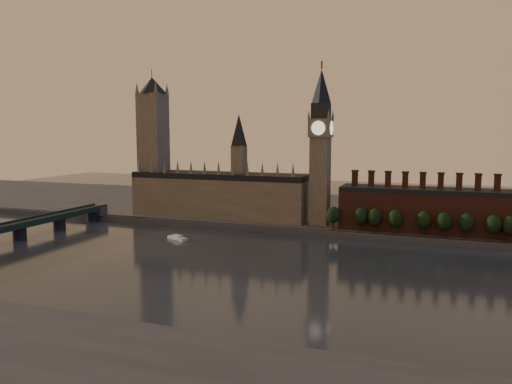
{
  "coord_description": "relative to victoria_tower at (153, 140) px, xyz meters",
  "views": [
    {
      "loc": [
        84.22,
        -213.49,
        65.68
      ],
      "look_at": [
        -14.97,
        55.0,
        30.94
      ],
      "focal_mm": 35.0,
      "sensor_mm": 36.0,
      "label": 1
    }
  ],
  "objects": [
    {
      "name": "palace_of_westminster",
      "position": [
        55.59,
        -0.09,
        -37.46
      ],
      "size": [
        130.0,
        30.3,
        74.0
      ],
      "color": "#80705B",
      "rests_on": "north_bank"
    },
    {
      "name": "embankment_tree_7",
      "position": [
        234.17,
        -21.36,
        -45.62
      ],
      "size": [
        8.6,
        8.6,
        14.88
      ],
      "color": "black",
      "rests_on": "north_bank"
    },
    {
      "name": "embankment_tree_2",
      "position": [
        168.16,
        -20.31,
        -45.62
      ],
      "size": [
        8.6,
        8.6,
        14.88
      ],
      "color": "black",
      "rests_on": "north_bank"
    },
    {
      "name": "ground",
      "position": [
        120.0,
        -115.0,
        -59.09
      ],
      "size": [
        900.0,
        900.0,
        0.0
      ],
      "primitive_type": "plane",
      "color": "black",
      "rests_on": "ground"
    },
    {
      "name": "embankment_tree_5",
      "position": [
        207.93,
        -21.38,
        -45.62
      ],
      "size": [
        8.6,
        8.6,
        14.88
      ],
      "color": "black",
      "rests_on": "north_bank"
    },
    {
      "name": "victoria_tower",
      "position": [
        0.0,
        0.0,
        0.0
      ],
      "size": [
        24.0,
        24.0,
        108.0
      ],
      "color": "#80705B",
      "rests_on": "north_bank"
    },
    {
      "name": "river_boat",
      "position": [
        55.2,
        -64.23,
        -57.97
      ],
      "size": [
        15.03,
        9.31,
        2.91
      ],
      "rotation": [
        0.0,
        0.0,
        -0.39
      ],
      "color": "silver",
      "rests_on": "ground"
    },
    {
      "name": "embankment_tree_1",
      "position": [
        159.68,
        -19.75,
        -45.62
      ],
      "size": [
        8.6,
        8.6,
        14.88
      ],
      "color": "black",
      "rests_on": "north_bank"
    },
    {
      "name": "north_bank",
      "position": [
        120.0,
        63.04,
        -57.09
      ],
      "size": [
        900.0,
        182.0,
        4.0
      ],
      "color": "#49484E",
      "rests_on": "ground"
    },
    {
      "name": "chimney_block",
      "position": [
        200.0,
        -5.0,
        -41.27
      ],
      "size": [
        110.0,
        25.0,
        37.0
      ],
      "color": "#5D2A23",
      "rests_on": "north_bank"
    },
    {
      "name": "embankment_tree_4",
      "position": [
        196.74,
        -20.04,
        -45.62
      ],
      "size": [
        8.6,
        8.6,
        14.88
      ],
      "color": "black",
      "rests_on": "north_bank"
    },
    {
      "name": "embankment_tree_8",
      "position": [
        242.75,
        -20.88,
        -45.62
      ],
      "size": [
        8.6,
        8.6,
        14.88
      ],
      "color": "black",
      "rests_on": "north_bank"
    },
    {
      "name": "embankment_tree_6",
      "position": [
        220.32,
        -20.08,
        -45.62
      ],
      "size": [
        8.6,
        8.6,
        14.88
      ],
      "color": "black",
      "rests_on": "north_bank"
    },
    {
      "name": "embankment_tree_3",
      "position": [
        180.34,
        -21.38,
        -45.62
      ],
      "size": [
        8.6,
        8.6,
        14.88
      ],
      "color": "black",
      "rests_on": "north_bank"
    },
    {
      "name": "big_ben",
      "position": [
        130.0,
        -5.0,
        -2.26
      ],
      "size": [
        15.0,
        15.0,
        107.0
      ],
      "color": "#80705B",
      "rests_on": "north_bank"
    },
    {
      "name": "embankment_tree_0",
      "position": [
        142.61,
        -20.75,
        -45.62
      ],
      "size": [
        8.6,
        8.6,
        14.88
      ],
      "color": "black",
      "rests_on": "north_bank"
    }
  ]
}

